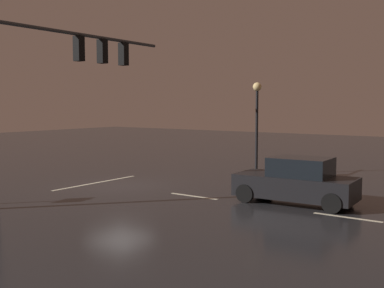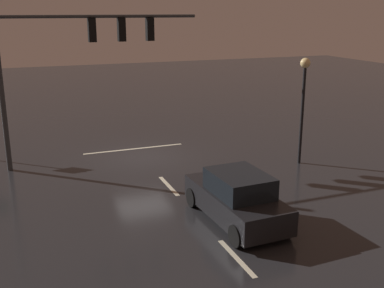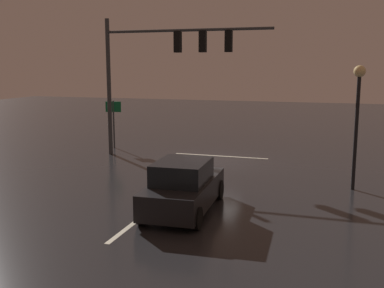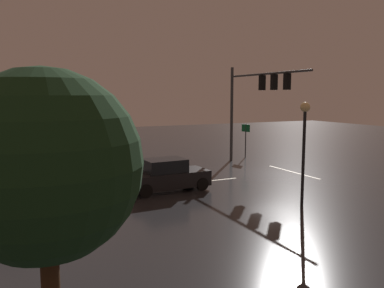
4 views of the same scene
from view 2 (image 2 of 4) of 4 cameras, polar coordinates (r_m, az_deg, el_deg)
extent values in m
plane|color=#232326|center=(22.26, -6.09, -1.62)|extent=(80.00, 80.00, 0.00)
cylinder|color=#383A3D|center=(21.06, -22.11, 6.23)|extent=(0.22, 0.22, 7.10)
cylinder|color=#383A3D|center=(21.19, -10.94, 14.94)|extent=(8.57, 0.14, 0.14)
cube|color=black|center=(21.13, -12.03, 13.33)|extent=(0.32, 0.36, 1.00)
sphere|color=black|center=(21.30, -12.17, 14.21)|extent=(0.20, 0.20, 0.20)
sphere|color=black|center=(21.31, -12.11, 13.35)|extent=(0.20, 0.20, 0.20)
sphere|color=#19F24C|center=(21.33, -12.06, 12.49)|extent=(0.20, 0.20, 0.20)
cube|color=black|center=(21.37, -8.54, 13.53)|extent=(0.32, 0.36, 1.00)
sphere|color=black|center=(21.55, -8.69, 14.39)|extent=(0.20, 0.20, 0.20)
sphere|color=black|center=(21.56, -8.65, 13.54)|extent=(0.20, 0.20, 0.20)
sphere|color=#19F24C|center=(21.57, -8.62, 12.69)|extent=(0.20, 0.20, 0.20)
cube|color=black|center=(21.70, -5.13, 13.67)|extent=(0.32, 0.36, 1.00)
sphere|color=black|center=(21.87, -5.30, 14.52)|extent=(0.20, 0.20, 0.20)
sphere|color=black|center=(21.88, -5.27, 13.68)|extent=(0.20, 0.20, 0.20)
sphere|color=#19F24C|center=(21.89, -5.25, 12.85)|extent=(0.20, 0.20, 0.20)
cube|color=beige|center=(18.63, -2.83, -5.08)|extent=(0.16, 2.20, 0.01)
cube|color=beige|center=(13.59, 5.42, -13.56)|extent=(0.16, 2.20, 0.01)
cube|color=beige|center=(23.64, -7.05, -0.59)|extent=(5.00, 0.16, 0.01)
cube|color=black|center=(15.54, 5.32, -7.09)|extent=(1.98, 4.37, 0.80)
cube|color=black|center=(15.10, 5.76, -4.77)|extent=(1.69, 2.17, 0.68)
cylinder|color=black|center=(16.62, 0.07, -6.48)|extent=(0.25, 0.69, 0.68)
cylinder|color=black|center=(17.32, 5.19, -5.61)|extent=(0.25, 0.69, 0.68)
cylinder|color=black|center=(14.02, 5.43, -11.03)|extent=(0.25, 0.69, 0.68)
cylinder|color=black|center=(14.83, 11.20, -9.69)|extent=(0.25, 0.69, 0.68)
sphere|color=#F9EFC6|center=(17.02, -0.05, -4.74)|extent=(0.20, 0.20, 0.20)
sphere|color=#F9EFC6|center=(17.54, 3.86, -4.13)|extent=(0.20, 0.20, 0.20)
cylinder|color=black|center=(21.32, 13.16, 3.27)|extent=(0.14, 0.14, 4.31)
sphere|color=#F9D88C|center=(20.95, 13.57, 9.51)|extent=(0.44, 0.44, 0.44)
camera|label=1|loc=(11.67, -75.16, -11.67)|focal=44.05mm
camera|label=3|loc=(11.23, 70.88, -5.33)|focal=42.42mm
camera|label=4|loc=(25.84, 57.41, 4.95)|focal=36.49mm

